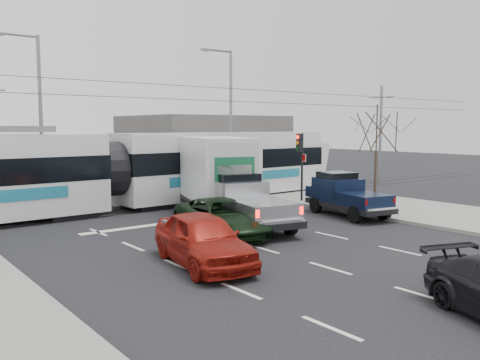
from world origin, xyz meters
TOP-DOWN VIEW (x-y plane):
  - ground at (0.00, 0.00)m, footprint 120.00×120.00m
  - sidewalk_right at (9.00, 0.00)m, footprint 6.00×60.00m
  - rails at (0.00, 10.00)m, footprint 60.00×1.60m
  - building_right at (12.00, 24.00)m, footprint 12.00×10.00m
  - bare_tree at (7.60, 2.50)m, footprint 2.40×2.40m
  - traffic_signal at (6.47, 6.50)m, footprint 0.44×0.44m
  - street_lamp_near at (7.31, 14.00)m, footprint 2.38×0.25m
  - street_lamp_far at (-4.19, 16.00)m, footprint 2.38×0.25m
  - catenary at (0.00, 10.00)m, footprint 60.00×0.20m
  - tram at (-2.67, 10.32)m, footprint 27.52×3.54m
  - silver_pickup at (0.16, 3.50)m, footprint 3.26×6.24m
  - box_truck at (1.11, 6.82)m, footprint 4.70×7.63m
  - navy_pickup at (5.54, 2.65)m, footprint 2.66×4.92m
  - green_car at (-1.53, 2.59)m, footprint 3.15×5.29m
  - red_car at (-4.40, -0.43)m, footprint 2.71×4.87m

SIDE VIEW (x-z plane):
  - ground at x=0.00m, z-range 0.00..0.00m
  - rails at x=0.00m, z-range 0.00..0.03m
  - sidewalk_right at x=9.00m, z-range 0.00..0.15m
  - green_car at x=-1.53m, z-range 0.00..1.38m
  - red_car at x=-4.40m, z-range 0.00..1.57m
  - navy_pickup at x=5.54m, z-range -0.01..1.95m
  - silver_pickup at x=0.16m, z-range -0.01..2.15m
  - box_truck at x=1.11m, z-range -0.02..3.59m
  - tram at x=-2.67m, z-range -0.81..4.79m
  - building_right at x=12.00m, z-range 0.00..5.00m
  - traffic_signal at x=6.47m, z-range 0.94..4.54m
  - bare_tree at x=7.60m, z-range 1.29..6.29m
  - catenary at x=0.00m, z-range 0.38..7.38m
  - street_lamp_near at x=7.31m, z-range 0.61..9.61m
  - street_lamp_far at x=-4.19m, z-range 0.61..9.61m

